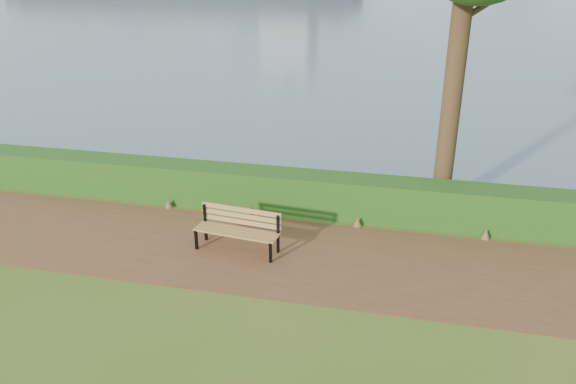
# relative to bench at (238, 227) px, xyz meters

# --- Properties ---
(ground) EXTENTS (140.00, 140.00, 0.00)m
(ground) POSITION_rel_bench_xyz_m (0.81, -0.38, -0.54)
(ground) COLOR #435A19
(ground) RESTS_ON ground
(path) EXTENTS (40.00, 3.40, 0.01)m
(path) POSITION_rel_bench_xyz_m (0.81, -0.08, -0.53)
(path) COLOR brown
(path) RESTS_ON ground
(hedge) EXTENTS (32.00, 0.85, 1.00)m
(hedge) POSITION_rel_bench_xyz_m (0.81, 2.22, -0.04)
(hedge) COLOR #1C4112
(hedge) RESTS_ON ground
(bench) EXTENTS (1.90, 0.75, 0.93)m
(bench) POSITION_rel_bench_xyz_m (0.00, 0.00, 0.00)
(bench) COLOR black
(bench) RESTS_ON ground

